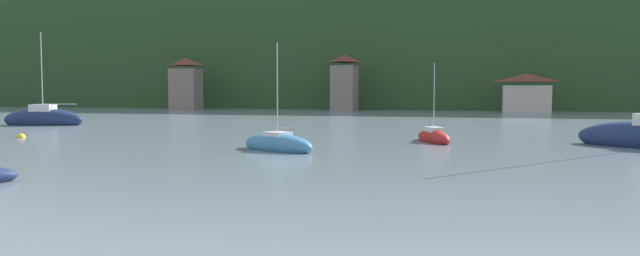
{
  "coord_description": "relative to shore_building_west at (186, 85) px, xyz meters",
  "views": [
    {
      "loc": [
        5.7,
        27.46,
        3.06
      ],
      "look_at": [
        0.0,
        49.45,
        1.6
      ],
      "focal_mm": 33.21,
      "sensor_mm": 36.0,
      "label": 1
    }
  ],
  "objects": [
    {
      "name": "mooring_buoy_mid",
      "position": [
        15.65,
        -52.98,
        -3.93
      ],
      "size": [
        0.57,
        0.57,
        0.57
      ],
      "primitive_type": "sphere",
      "color": "yellow",
      "rests_on": "ground_plane"
    },
    {
      "name": "wooded_hillside",
      "position": [
        14.8,
        32.7,
        4.17
      ],
      "size": [
        352.0,
        45.6,
        47.72
      ],
      "color": "#2D4C28",
      "rests_on": "ground_plane"
    },
    {
      "name": "sailboat_mid_3",
      "position": [
        34.19,
        -56.41,
        -3.64
      ],
      "size": [
        4.92,
        3.72,
        5.78
      ],
      "rotation": [
        0.0,
        0.0,
        2.63
      ],
      "color": "teal",
      "rests_on": "ground_plane"
    },
    {
      "name": "shore_building_central",
      "position": [
        50.78,
        -0.05,
        -1.34
      ],
      "size": [
        6.46,
        3.44,
        5.33
      ],
      "color": "beige",
      "rests_on": "ground_plane"
    },
    {
      "name": "shore_building_westcentral",
      "position": [
        25.39,
        0.57,
        0.11
      ],
      "size": [
        3.52,
        4.76,
        8.32
      ],
      "color": "gray",
      "rests_on": "ground_plane"
    },
    {
      "name": "sailboat_far_8",
      "position": [
        7.32,
        -40.88,
        -3.41
      ],
      "size": [
        7.44,
        3.12,
        8.65
      ],
      "rotation": [
        0.0,
        0.0,
        3.29
      ],
      "color": "navy",
      "rests_on": "ground_plane"
    },
    {
      "name": "sailboat_far_10",
      "position": [
        41.55,
        -49.43,
        -3.67
      ],
      "size": [
        2.84,
        4.38,
        4.94
      ],
      "rotation": [
        0.0,
        0.0,
        5.13
      ],
      "color": "red",
      "rests_on": "ground_plane"
    },
    {
      "name": "shore_building_west",
      "position": [
        0.0,
        0.0,
        0.0
      ],
      "size": [
        4.54,
        3.56,
        8.1
      ],
      "color": "gray",
      "rests_on": "ground_plane"
    }
  ]
}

